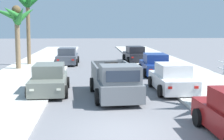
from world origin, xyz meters
TOP-DOWN VIEW (x-y plane):
  - ground_plane at (0.00, 0.00)m, footprint 160.00×160.00m
  - sidewalk_left at (-5.65, 12.00)m, footprint 5.10×60.00m
  - sidewalk_right at (5.65, 12.00)m, footprint 5.10×60.00m
  - curb_left at (-4.50, 12.00)m, footprint 0.16×60.00m
  - curb_right at (4.50, 12.00)m, footprint 0.16×60.00m
  - pickup_truck at (0.09, 5.07)m, footprint 2.50×5.34m
  - car_right_near at (-3.29, 6.39)m, footprint 2.15×4.31m
  - car_left_mid at (-3.24, 18.78)m, footprint 2.06×4.28m
  - car_right_mid at (3.30, 20.49)m, footprint 2.19×4.33m
  - car_left_far at (3.58, 12.20)m, footprint 2.12×4.30m
  - car_right_far at (3.26, 6.24)m, footprint 2.04×4.27m
  - palm_tree_right_fore at (-6.67, 18.50)m, footprint 3.38×3.91m
  - palm_tree_left_mid at (-6.97, 15.56)m, footprint 3.59×3.71m

SIDE VIEW (x-z plane):
  - ground_plane at x=0.00m, z-range 0.00..0.00m
  - curb_left at x=-4.50m, z-range 0.00..0.10m
  - curb_right at x=4.50m, z-range 0.00..0.10m
  - sidewalk_left at x=-5.65m, z-range 0.00..0.12m
  - sidewalk_right at x=5.65m, z-range 0.00..0.12m
  - car_right_near at x=-3.29m, z-range -0.06..1.48m
  - car_left_mid at x=-3.24m, z-range -0.06..1.48m
  - car_right_mid at x=3.30m, z-range -0.06..1.48m
  - car_left_far at x=3.58m, z-range -0.06..1.48m
  - car_right_far at x=3.26m, z-range -0.06..1.48m
  - pickup_truck at x=0.09m, z-range -0.09..1.71m
  - palm_tree_left_mid at x=-6.97m, z-range 1.58..6.75m
  - palm_tree_right_fore at x=-6.67m, z-range 2.19..8.80m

